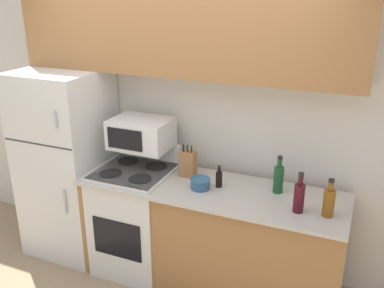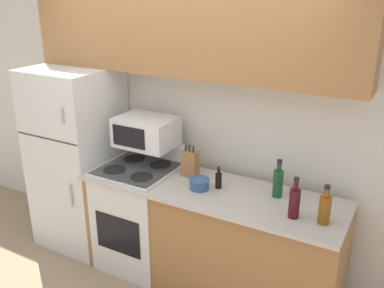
# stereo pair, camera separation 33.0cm
# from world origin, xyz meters

# --- Properties ---
(wall_back) EXTENTS (8.00, 0.05, 2.55)m
(wall_back) POSITION_xyz_m (0.00, 0.74, 1.27)
(wall_back) COLOR silver
(wall_back) RESTS_ON ground_plane
(lower_cabinets) EXTENTS (2.13, 0.68, 0.92)m
(lower_cabinets) POSITION_xyz_m (0.36, 0.32, 0.46)
(lower_cabinets) COLOR #9E6B3D
(lower_cabinets) RESTS_ON ground_plane
(refrigerator) EXTENTS (0.73, 0.73, 1.74)m
(refrigerator) POSITION_xyz_m (-1.07, 0.35, 0.87)
(refrigerator) COLOR silver
(refrigerator) RESTS_ON ground_plane
(upper_cabinets) EXTENTS (2.86, 0.31, 0.66)m
(upper_cabinets) POSITION_xyz_m (0.00, 0.56, 2.07)
(upper_cabinets) COLOR #9E6B3D
(upper_cabinets) RESTS_ON refrigerator
(stove) EXTENTS (0.62, 0.66, 1.11)m
(stove) POSITION_xyz_m (-0.33, 0.31, 0.49)
(stove) COLOR silver
(stove) RESTS_ON ground_plane
(microwave) EXTENTS (0.50, 0.37, 0.25)m
(microwave) POSITION_xyz_m (-0.32, 0.43, 1.24)
(microwave) COLOR silver
(microwave) RESTS_ON stove
(knife_block) EXTENTS (0.13, 0.10, 0.28)m
(knife_block) POSITION_xyz_m (0.11, 0.43, 1.03)
(knife_block) COLOR #9E6B3D
(knife_block) RESTS_ON lower_cabinets
(bowl) EXTENTS (0.16, 0.16, 0.09)m
(bowl) POSITION_xyz_m (0.30, 0.25, 0.97)
(bowl) COLOR #335B84
(bowl) RESTS_ON lower_cabinets
(bottle_wine_red) EXTENTS (0.08, 0.08, 0.30)m
(bottle_wine_red) POSITION_xyz_m (1.07, 0.19, 1.04)
(bottle_wine_red) COLOR #470F19
(bottle_wine_red) RESTS_ON lower_cabinets
(bottle_whiskey) EXTENTS (0.08, 0.08, 0.28)m
(bottle_whiskey) POSITION_xyz_m (1.27, 0.21, 1.03)
(bottle_whiskey) COLOR brown
(bottle_whiskey) RESTS_ON lower_cabinets
(bottle_wine_green) EXTENTS (0.08, 0.08, 0.30)m
(bottle_wine_green) POSITION_xyz_m (0.87, 0.43, 1.04)
(bottle_wine_green) COLOR #194C23
(bottle_wine_green) RESTS_ON lower_cabinets
(bottle_soy_sauce) EXTENTS (0.05, 0.05, 0.18)m
(bottle_soy_sauce) POSITION_xyz_m (0.42, 0.34, 0.99)
(bottle_soy_sauce) COLOR black
(bottle_soy_sauce) RESTS_ON lower_cabinets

